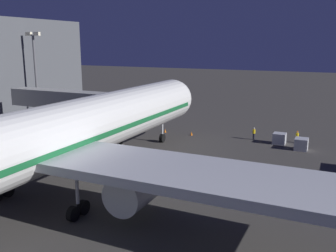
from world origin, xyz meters
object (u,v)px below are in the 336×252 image
at_px(baggage_container_mid_row, 301,144).
at_px(traffic_cone_nose_port, 191,133).
at_px(ground_crew_by_belt_loader, 254,133).
at_px(airliner_at_gate, 42,142).
at_px(ground_crew_near_nose_gear, 297,136).
at_px(traffic_cone_nose_starboard, 165,131).
at_px(apron_floodlight_mast, 35,70).
at_px(baggage_container_near_belt, 279,139).
at_px(jet_bridge, 80,101).

relative_size(baggage_container_mid_row, traffic_cone_nose_port, 3.43).
height_order(baggage_container_mid_row, ground_crew_by_belt_loader, ground_crew_by_belt_loader).
height_order(ground_crew_by_belt_loader, traffic_cone_nose_port, ground_crew_by_belt_loader).
relative_size(airliner_at_gate, ground_crew_near_nose_gear, 34.76).
relative_size(ground_crew_near_nose_gear, traffic_cone_nose_starboard, 3.08).
relative_size(ground_crew_by_belt_loader, traffic_cone_nose_starboard, 3.26).
distance_m(apron_floodlight_mast, ground_crew_near_nose_gear, 43.63).
bearing_deg(traffic_cone_nose_starboard, airliner_at_gate, 94.43).
relative_size(baggage_container_mid_row, ground_crew_by_belt_loader, 1.05).
distance_m(ground_crew_near_nose_gear, traffic_cone_nose_port, 15.08).
height_order(apron_floodlight_mast, ground_crew_near_nose_gear, apron_floodlight_mast).
relative_size(airliner_at_gate, baggage_container_mid_row, 31.22).
height_order(apron_floodlight_mast, baggage_container_near_belt, apron_floodlight_mast).
height_order(airliner_at_gate, traffic_cone_nose_starboard, airliner_at_gate).
height_order(jet_bridge, ground_crew_by_belt_loader, jet_bridge).
distance_m(airliner_at_gate, traffic_cone_nose_port, 28.95).
distance_m(ground_crew_by_belt_loader, traffic_cone_nose_starboard, 13.57).
height_order(airliner_at_gate, ground_crew_by_belt_loader, airliner_at_gate).
distance_m(jet_bridge, baggage_container_mid_row, 30.57).
bearing_deg(jet_bridge, baggage_container_near_belt, -159.56).
xyz_separation_m(traffic_cone_nose_port, traffic_cone_nose_starboard, (4.40, 0.00, 0.00)).
height_order(jet_bridge, apron_floodlight_mast, apron_floodlight_mast).
distance_m(baggage_container_near_belt, baggage_container_mid_row, 3.57).
bearing_deg(apron_floodlight_mast, traffic_cone_nose_port, -174.88).
xyz_separation_m(jet_bridge, apron_floodlight_mast, (14.40, -6.70, 3.44)).
xyz_separation_m(ground_crew_near_nose_gear, traffic_cone_nose_starboard, (19.31, 2.18, -0.66)).
distance_m(baggage_container_near_belt, ground_crew_by_belt_loader, 3.79).
distance_m(ground_crew_near_nose_gear, traffic_cone_nose_starboard, 19.44).
distance_m(ground_crew_by_belt_loader, traffic_cone_nose_port, 9.21).
bearing_deg(traffic_cone_nose_port, ground_crew_by_belt_loader, -171.70).
height_order(apron_floodlight_mast, baggage_container_mid_row, apron_floodlight_mast).
bearing_deg(traffic_cone_nose_starboard, baggage_container_near_belt, -178.21).
xyz_separation_m(airliner_at_gate, traffic_cone_nose_starboard, (2.20, -28.38, -5.24)).
distance_m(ground_crew_near_nose_gear, ground_crew_by_belt_loader, 5.89).
relative_size(baggage_container_near_belt, traffic_cone_nose_starboard, 3.04).
xyz_separation_m(ground_crew_by_belt_loader, traffic_cone_nose_starboard, (13.48, 1.33, -0.71)).
bearing_deg(apron_floodlight_mast, ground_crew_near_nose_gear, -173.75).
bearing_deg(airliner_at_gate, traffic_cone_nose_starboard, -85.57).
bearing_deg(ground_crew_near_nose_gear, traffic_cone_nose_port, 8.33).
bearing_deg(apron_floodlight_mast, baggage_container_mid_row, -178.47).
bearing_deg(ground_crew_by_belt_loader, airliner_at_gate, 69.20).
bearing_deg(baggage_container_near_belt, traffic_cone_nose_port, 2.40).
height_order(baggage_container_near_belt, ground_crew_by_belt_loader, ground_crew_by_belt_loader).
distance_m(baggage_container_near_belt, ground_crew_near_nose_gear, 2.70).
relative_size(baggage_container_near_belt, ground_crew_by_belt_loader, 0.93).
bearing_deg(baggage_container_mid_row, traffic_cone_nose_port, -4.77).
relative_size(jet_bridge, baggage_container_mid_row, 10.86).
xyz_separation_m(baggage_container_near_belt, ground_crew_near_nose_gear, (-2.13, -1.65, 0.18)).
distance_m(airliner_at_gate, baggage_container_near_belt, 32.91).
xyz_separation_m(apron_floodlight_mast, traffic_cone_nose_port, (-27.70, -2.48, -8.81)).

